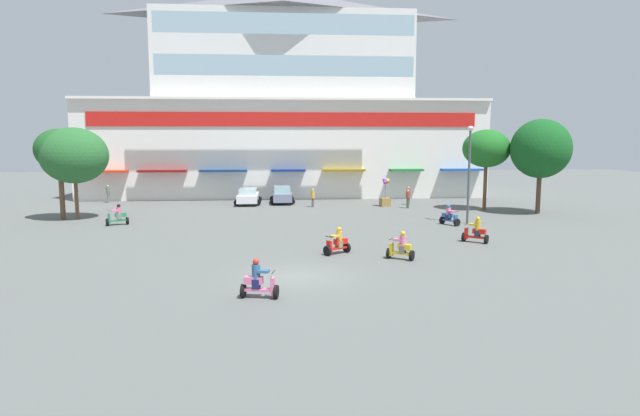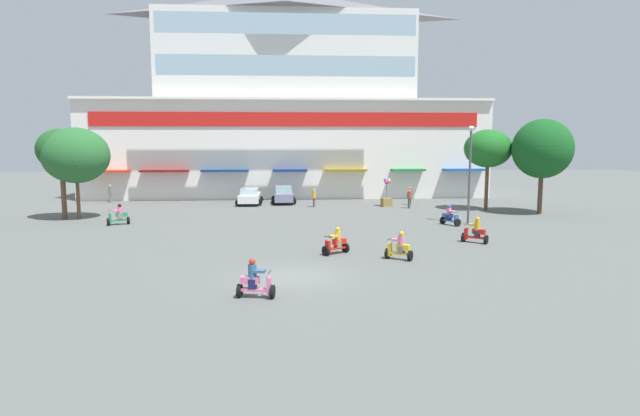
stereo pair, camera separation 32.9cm
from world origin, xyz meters
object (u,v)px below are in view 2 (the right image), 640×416
parked_car_1 (284,195)px  pedestrian_1 (409,198)px  plaza_tree_2 (76,156)px  balloon_vendor_cart (387,194)px  plaza_tree_3 (488,149)px  pedestrian_3 (314,197)px  scooter_rider_2 (450,217)px  scooter_rider_5 (336,243)px  scooter_rider_1 (255,282)px  scooter_rider_3 (399,248)px  plaza_tree_1 (543,149)px  parked_car_0 (250,196)px  scooter_rider_7 (119,216)px  pedestrian_2 (410,195)px  pedestrian_0 (110,192)px  scooter_rider_4 (475,232)px  plaza_tree_0 (61,150)px  streetlamp_near (470,167)px

parked_car_1 → pedestrian_1: size_ratio=2.37×
plaza_tree_2 → balloon_vendor_cart: (24.55, 5.90, -3.67)m
plaza_tree_3 → pedestrian_3: bearing=167.6°
scooter_rider_2 → scooter_rider_5: size_ratio=1.02×
scooter_rider_1 → scooter_rider_3: (6.89, 6.05, -0.03)m
scooter_rider_2 → plaza_tree_1: bearing=29.4°
plaza_tree_1 → parked_car_0: plaza_tree_1 is taller
plaza_tree_1 → plaza_tree_3: plaza_tree_1 is taller
scooter_rider_7 → pedestrian_3: size_ratio=0.96×
pedestrian_2 → parked_car_0: bearing=174.2°
plaza_tree_2 → plaza_tree_3: size_ratio=1.01×
plaza_tree_2 → plaza_tree_3: bearing=5.0°
scooter_rider_7 → parked_car_0: bearing=53.3°
parked_car_1 → pedestrian_0: 16.44m
pedestrian_3 → plaza_tree_3: bearing=-12.4°
pedestrian_2 → plaza_tree_3: bearing=-36.7°
scooter_rider_2 → scooter_rider_3: scooter_rider_3 is taller
parked_car_0 → scooter_rider_4: bearing=-53.9°
pedestrian_0 → plaza_tree_1: bearing=-15.6°
scooter_rider_7 → balloon_vendor_cart: balloon_vendor_cart is taller
scooter_rider_5 → pedestrian_2: bearing=66.8°
plaza_tree_1 → plaza_tree_2: size_ratio=1.11×
parked_car_1 → balloon_vendor_cart: bearing=-17.7°
plaza_tree_0 → streetlamp_near: size_ratio=0.98×
pedestrian_1 → balloon_vendor_cart: 2.22m
plaza_tree_1 → balloon_vendor_cart: size_ratio=2.98×
scooter_rider_7 → scooter_rider_1: bearing=-60.1°
parked_car_1 → pedestrian_1: bearing=-21.8°
plaza_tree_1 → scooter_rider_5: 23.08m
plaza_tree_0 → plaza_tree_1: bearing=0.3°
plaza_tree_2 → plaza_tree_3: 32.55m
parked_car_0 → scooter_rider_5: parked_car_0 is taller
scooter_rider_5 → plaza_tree_2: bearing=143.1°
plaza_tree_1 → scooter_rider_5: (-17.81, -13.94, -4.62)m
scooter_rider_1 → balloon_vendor_cart: size_ratio=0.61×
plaza_tree_0 → scooter_rider_2: plaza_tree_0 is taller
plaza_tree_0 → parked_car_1: size_ratio=1.75×
pedestrian_1 → pedestrian_3: pedestrian_1 is taller
scooter_rider_2 → scooter_rider_3: (-5.86, -10.44, 0.01)m
parked_car_0 → pedestrian_3: pedestrian_3 is taller
parked_car_1 → scooter_rider_2: (11.61, -13.48, -0.21)m
parked_car_1 → pedestrian_3: size_ratio=2.37×
plaza_tree_1 → pedestrian_0: plaza_tree_1 is taller
scooter_rider_3 → scooter_rider_5: 3.39m
parked_car_0 → scooter_rider_2: 19.71m
plaza_tree_0 → plaza_tree_2: size_ratio=0.99×
plaza_tree_0 → parked_car_1: (16.48, 8.65, -4.36)m
scooter_rider_3 → streetlamp_near: streetlamp_near is taller
scooter_rider_4 → streetlamp_near: streetlamp_near is taller
parked_car_1 → pedestrian_3: 3.92m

